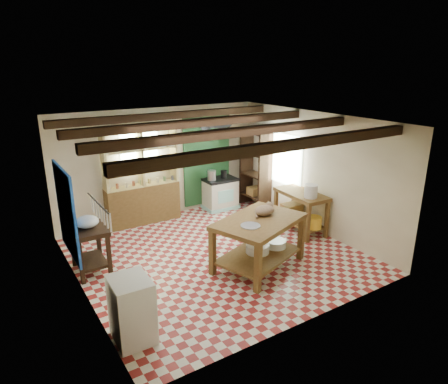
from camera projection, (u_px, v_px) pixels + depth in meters
floor at (216, 255)px, 7.78m from camera, size 5.00×5.00×0.02m
ceiling at (215, 120)px, 6.97m from camera, size 5.00×5.00×0.02m
wall_back at (160, 163)px, 9.38m from camera, size 5.00×0.04×2.60m
wall_front at (311, 239)px, 5.37m from camera, size 5.00×0.04×2.60m
wall_left at (75, 218)px, 6.10m from camera, size 0.04×5.00×2.60m
wall_right at (314, 172)px, 8.65m from camera, size 0.04×5.00×2.60m
ceiling_beams at (215, 127)px, 7.01m from camera, size 5.00×3.80×0.15m
blue_wall_patch at (66, 212)px, 6.90m from camera, size 0.04×1.40×1.60m
green_wall_patch at (207, 159)px, 10.01m from camera, size 1.30×0.04×2.30m
window_back at (139, 149)px, 8.99m from camera, size 0.90×0.02×0.80m
window_right at (283, 159)px, 9.41m from camera, size 0.02×1.30×1.20m
utensil_rail at (98, 212)px, 5.02m from camera, size 0.06×0.90×0.28m
pot_rack at (215, 124)px, 9.38m from camera, size 0.86×0.12×0.36m
shelving_unit at (142, 177)px, 9.01m from camera, size 1.70×0.34×2.20m
tall_rack at (256, 169)px, 10.07m from camera, size 0.40×0.86×2.00m
work_table at (259, 243)px, 7.20m from camera, size 1.89×1.57×0.92m
stove at (220, 193)px, 10.12m from camera, size 0.82×0.56×0.79m
prep_table at (90, 249)px, 7.04m from camera, size 0.60×0.86×0.85m
white_cabinet at (132, 310)px, 5.28m from camera, size 0.52×0.61×0.90m
right_counter at (300, 212)px, 8.75m from camera, size 0.70×1.28×0.89m
cat at (265, 210)px, 7.25m from camera, size 0.49×0.45×0.18m
steel_tray at (250, 226)px, 6.76m from camera, size 0.43×0.43×0.02m
basin_large at (258, 248)px, 7.31m from camera, size 0.55×0.55×0.15m
basin_small at (276, 244)px, 7.53m from camera, size 0.49×0.49×0.13m
kettle_left at (212, 175)px, 9.83m from camera, size 0.21×0.21×0.24m
kettle_right at (224, 174)px, 10.01m from camera, size 0.16×0.16×0.19m
enamel_bowl at (87, 222)px, 6.88m from camera, size 0.42×0.42×0.20m
white_bucket at (311, 191)px, 8.25m from camera, size 0.29×0.29×0.28m
wicker_basket at (292, 210)px, 9.02m from camera, size 0.44×0.37×0.30m
yellow_tub at (314, 222)px, 8.40m from camera, size 0.35×0.35×0.24m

